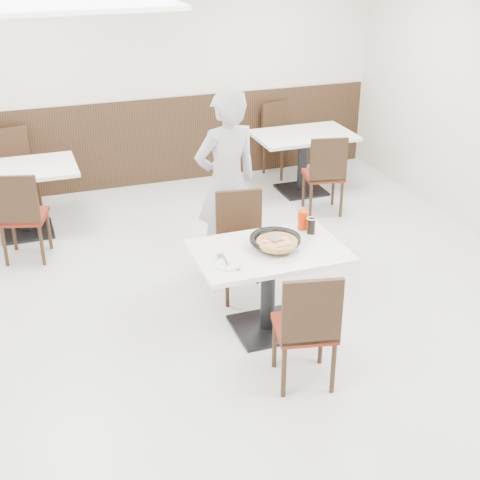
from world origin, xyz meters
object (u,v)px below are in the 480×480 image
object	(u,v)px
bg_table_right	(302,163)
bg_chair_left_far	(17,172)
pizza	(277,244)
cola_glass	(311,226)
pizza_pan	(275,242)
bg_chair_right_near	(323,173)
side_plate	(227,265)
diner_person	(227,182)
main_table	(268,290)
bg_table_left	(23,201)
chair_far	(243,248)
red_cup	(303,220)
bg_chair_left_near	(24,214)
chair_near	(305,325)
bg_chair_right_far	(283,140)

from	to	relation	value
bg_table_right	bg_chair_left_far	bearing A→B (deg)	170.67
pizza	cola_glass	xyz separation A→B (m)	(0.39, 0.21, 0.00)
pizza_pan	bg_table_right	bearing A→B (deg)	61.39
bg_table_right	bg_chair_right_near	bearing A→B (deg)	-93.97
cola_glass	side_plate	bearing A→B (deg)	-159.31
pizza_pan	pizza	bearing A→B (deg)	-101.45
diner_person	bg_chair_right_near	bearing A→B (deg)	-158.00
side_plate	main_table	bearing A→B (deg)	21.18
pizza	side_plate	size ratio (longest dim) A/B	1.61
cola_glass	main_table	bearing A→B (deg)	-159.76
side_plate	cola_glass	bearing A→B (deg)	20.69
side_plate	bg_table_left	xyz separation A→B (m)	(-1.38, 2.82, -0.38)
bg_table_left	chair_far	bearing A→B (deg)	-49.06
cola_glass	red_cup	distance (m)	0.11
main_table	diner_person	size ratio (longest dim) A/B	0.68
pizza	bg_chair_left_near	bearing A→B (deg)	131.39
red_cup	bg_chair_right_near	bearing A→B (deg)	58.99
diner_person	pizza_pan	bearing A→B (deg)	80.79
bg_table_left	bg_chair_right_near	size ratio (longest dim) A/B	1.26
pizza_pan	side_plate	distance (m)	0.50
red_cup	bg_chair_left_far	world-z (taller)	bg_chair_left_far
pizza_pan	diner_person	size ratio (longest dim) A/B	0.20
pizza_pan	bg_chair_left_far	bearing A→B (deg)	119.19
bg_table_right	pizza	bearing A→B (deg)	-118.24
main_table	cola_glass	bearing A→B (deg)	20.24
pizza	bg_table_right	xyz separation A→B (m)	(1.52, 2.84, -0.44)
bg_chair_left_far	bg_table_right	distance (m)	3.41
pizza_pan	bg_chair_left_near	world-z (taller)	bg_chair_left_near
diner_person	bg_chair_right_near	size ratio (longest dim) A/B	1.87
red_cup	bg_chair_left_far	bearing A→B (deg)	125.64
chair_far	pizza	bearing A→B (deg)	101.80
red_cup	chair_near	bearing A→B (deg)	-113.05
bg_chair_left_near	bg_chair_left_far	size ratio (longest dim) A/B	1.00
pizza_pan	side_plate	xyz separation A→B (m)	(-0.46, -0.18, -0.03)
chair_near	bg_chair_left_far	xyz separation A→B (m)	(-1.79, 4.06, 0.00)
chair_near	bg_chair_left_near	distance (m)	3.29
red_cup	bg_table_right	distance (m)	2.81
bg_chair_right_near	bg_chair_right_far	world-z (taller)	same
red_cup	diner_person	xyz separation A→B (m)	(-0.37, 0.92, 0.06)
bg_chair_left_near	bg_table_left	bearing A→B (deg)	105.05
chair_near	cola_glass	size ratio (longest dim) A/B	7.31
bg_chair_left_far	bg_table_right	world-z (taller)	bg_chair_left_far
cola_glass	bg_chair_left_far	distance (m)	3.90
main_table	pizza_pan	xyz separation A→B (m)	(0.06, 0.02, 0.42)
side_plate	chair_far	bearing A→B (deg)	62.22
pizza_pan	side_plate	size ratio (longest dim) A/B	1.82
chair_near	diner_person	distance (m)	1.95
diner_person	bg_chair_left_far	size ratio (longest dim) A/B	1.87
chair_far	pizza	size ratio (longest dim) A/B	3.02
chair_near	pizza	bearing A→B (deg)	97.35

